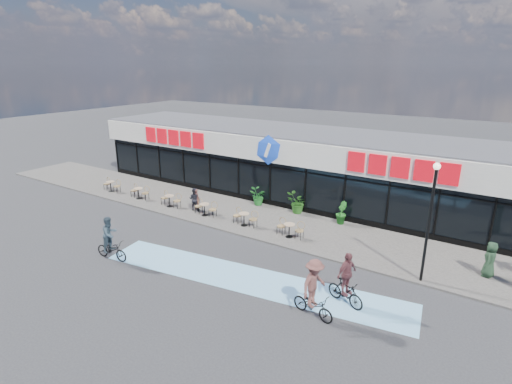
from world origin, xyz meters
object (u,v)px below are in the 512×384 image
cyclist_b (346,284)px  lamp_post (430,213)px  patron_right (194,199)px  pedestrian_a (490,259)px  bistro_set_0 (112,185)px  cyclist_a (314,292)px  patron_left (197,199)px  potted_plant_right (341,213)px  potted_plant_mid (297,203)px  potted_plant_left (257,197)px

cyclist_b → lamp_post: bearing=56.8°
patron_right → pedestrian_a: size_ratio=0.90×
bistro_set_0 → cyclist_a: cyclist_a is taller
cyclist_b → patron_left: bearing=158.1°
potted_plant_right → patron_left: 8.91m
bistro_set_0 → potted_plant_mid: 13.69m
patron_right → potted_plant_mid: bearing=-170.3°
lamp_post → potted_plant_right: bearing=141.5°
patron_left → pedestrian_a: size_ratio=0.87×
potted_plant_right → pedestrian_a: pedestrian_a is taller
bistro_set_0 → pedestrian_a: (23.80, 0.97, 0.35)m
potted_plant_left → pedestrian_a: pedestrian_a is taller
patron_right → bistro_set_0: bearing=-15.9°
bistro_set_0 → potted_plant_left: 10.92m
potted_plant_left → cyclist_b: (8.86, -7.50, 0.23)m
pedestrian_a → cyclist_b: (-4.51, -5.23, -0.01)m
patron_left → cyclist_a: size_ratio=0.60×
patron_left → cyclist_b: cyclist_b is taller
bistro_set_0 → potted_plant_right: size_ratio=1.18×
bistro_set_0 → potted_plant_mid: size_ratio=1.17×
potted_plant_right → potted_plant_mid: bearing=178.6°
bistro_set_0 → pedestrian_a: pedestrian_a is taller
patron_right → cyclist_a: cyclist_a is taller
pedestrian_a → bistro_set_0: bearing=-81.6°
cyclist_a → potted_plant_mid: bearing=120.5°
bistro_set_0 → potted_plant_left: size_ratio=1.37×
bistro_set_0 → potted_plant_mid: bearing=13.9°
pedestrian_a → potted_plant_mid: bearing=-96.4°
bistro_set_0 → potted_plant_right: potted_plant_right is taller
potted_plant_left → cyclist_a: cyclist_a is taller
pedestrian_a → lamp_post: bearing=-44.5°
potted_plant_mid → potted_plant_left: bearing=-178.8°
bistro_set_0 → patron_right: (7.62, 0.30, 0.27)m
cyclist_b → cyclist_a: bearing=-116.6°
potted_plant_mid → potted_plant_right: bearing=-1.4°
potted_plant_mid → cyclist_b: cyclist_b is taller
patron_right → pedestrian_a: 16.20m
bistro_set_0 → lamp_post: bearing=-2.6°
cyclist_a → cyclist_b: cyclist_a is taller
bistro_set_0 → patron_left: bearing=2.9°
patron_right → pedestrian_a: (16.18, 0.67, 0.08)m
patron_left → cyclist_a: bearing=159.2°
patron_left → cyclist_a: (10.86, -6.07, 0.23)m
cyclist_a → cyclist_b: 1.58m
cyclist_a → cyclist_b: (0.71, 1.41, -0.13)m
lamp_post → patron_right: bearing=174.8°
bistro_set_0 → patron_left: size_ratio=1.10×
patron_left → cyclist_b: bearing=166.5°
patron_left → lamp_post: bearing=-177.2°
lamp_post → pedestrian_a: bearing=39.4°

